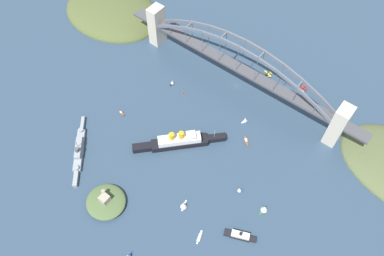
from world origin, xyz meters
TOP-DOWN VIEW (x-y plane):
  - ground_plane at (0.00, 0.00)m, footprint 1400.00×1400.00m
  - harbor_arch_bridge at (-0.00, -0.00)m, footprint 289.04×17.56m
  - headland_east_shore at (193.40, -4.77)m, footprint 134.00×101.96m
  - ocean_liner at (1.13, 98.41)m, footprint 68.59×72.53m
  - naval_cruiser at (72.61, 165.07)m, footprint 54.86×61.30m
  - harbor_ferry_steamer at (-98.22, 138.31)m, footprint 27.72×15.78m
  - fort_island_mid_harbor at (13.22, 187.03)m, footprint 36.30×34.67m
  - seaplane_taxiing_near_bridge at (-60.60, -40.50)m, footprint 7.96×9.40m
  - seaplane_second_in_formation at (-19.58, -34.25)m, footprint 10.78×7.85m
  - small_boat_0 at (72.89, 106.23)m, footprint 9.44×2.98m
  - small_boat_1 at (-34.80, 35.22)m, footprint 5.14×6.80m
  - small_boat_2 at (-74.21, 103.59)m, footprint 5.67×6.02m
  - small_boat_3 at (57.03, 41.97)m, footprint 3.68×6.49m
  - small_boat_4 at (-48.98, 54.29)m, footprint 10.19×9.00m
  - small_boat_5 at (-71.46, 159.90)m, footprint 5.16×12.24m
  - small_boat_6 at (-36.05, 210.16)m, footprint 6.33×8.19m
  - small_boat_7 at (-101.74, 105.53)m, footprint 6.88×11.05m
  - small_boat_8 at (-43.62, 146.99)m, footprint 7.47×10.74m
  - channel_marker_buoy at (39.34, 45.36)m, footprint 2.20×2.20m

SIDE VIEW (x-z plane):
  - ground_plane at x=0.00m, z-range 0.00..0.00m
  - headland_east_shore at x=193.40m, z-range -13.60..13.60m
  - small_boat_5 at x=-71.46m, z-range -0.28..1.74m
  - small_boat_4 at x=-48.98m, z-range -0.29..1.80m
  - small_boat_0 at x=72.89m, z-range -0.28..1.89m
  - channel_marker_buoy at x=39.34m, z-range -0.26..2.49m
  - seaplane_taxiing_near_bridge at x=-60.60m, z-range -0.40..4.54m
  - seaplane_second_in_formation at x=-19.58m, z-range -0.36..4.55m
  - harbor_ferry_steamer at x=-98.22m, z-range -1.59..6.76m
  - small_boat_3 at x=57.03m, z-range -0.14..6.08m
  - naval_cruiser at x=72.61m, z-range -5.74..12.12m
  - small_boat_2 at x=-74.21m, z-range -0.21..7.24m
  - small_boat_1 at x=-34.80m, z-range -0.24..7.63m
  - fort_island_mid_harbor at x=13.22m, z-range -3.32..10.81m
  - small_boat_6 at x=-36.05m, z-range -0.36..9.41m
  - small_boat_7 at x=-101.74m, z-range -0.32..9.45m
  - small_boat_8 at x=-43.62m, z-range -0.36..9.77m
  - ocean_liner at x=1.13m, z-range -4.18..15.82m
  - harbor_arch_bridge at x=0.00m, z-range -4.02..59.15m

